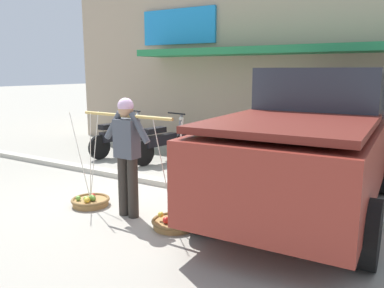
% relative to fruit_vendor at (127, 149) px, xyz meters
% --- Properties ---
extents(ground_plane, '(90.00, 90.00, 0.00)m').
position_rel_fruit_vendor_xyz_m(ground_plane, '(-0.36, 0.79, -0.98)').
color(ground_plane, '#9E998C').
extents(sidewalk_curb, '(20.00, 0.24, 0.10)m').
position_rel_fruit_vendor_xyz_m(sidewalk_curb, '(-0.36, 1.49, -0.93)').
color(sidewalk_curb, '#BAB4A5').
rests_on(sidewalk_curb, ground).
extents(fruit_vendor, '(1.58, 0.22, 1.70)m').
position_rel_fruit_vendor_xyz_m(fruit_vendor, '(0.00, 0.00, 0.00)').
color(fruit_vendor, '#2D2823').
rests_on(fruit_vendor, ground).
extents(fruit_basket_left_side, '(0.59, 0.59, 1.45)m').
position_rel_fruit_vendor_xyz_m(fruit_basket_left_side, '(-0.79, 0.02, -0.90)').
color(fruit_basket_left_side, '#9E7542').
rests_on(fruit_basket_left_side, ground).
extents(fruit_basket_right_side, '(0.59, 0.59, 1.45)m').
position_rel_fruit_vendor_xyz_m(fruit_basket_right_side, '(0.79, -0.03, -0.90)').
color(fruit_basket_right_side, '#9E7542').
rests_on(fruit_basket_right_side, ground).
extents(motorcycle_nearest_shop, '(0.54, 1.81, 1.09)m').
position_rel_fruit_vendor_xyz_m(motorcycle_nearest_shop, '(-2.88, 3.03, -0.52)').
color(motorcycle_nearest_shop, black).
rests_on(motorcycle_nearest_shop, ground).
extents(motorcycle_second_in_row, '(0.55, 1.81, 1.09)m').
position_rel_fruit_vendor_xyz_m(motorcycle_second_in_row, '(-1.58, 3.05, -0.52)').
color(motorcycle_second_in_row, black).
rests_on(motorcycle_second_in_row, ground).
extents(parked_truck, '(2.27, 4.76, 2.10)m').
position_rel_fruit_vendor_xyz_m(parked_truck, '(2.12, 1.72, 0.05)').
color(parked_truck, maroon).
rests_on(parked_truck, ground).
extents(storefront_building, '(13.00, 6.00, 4.20)m').
position_rel_fruit_vendor_xyz_m(storefront_building, '(0.67, 7.33, 1.12)').
color(storefront_building, tan).
rests_on(storefront_building, ground).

